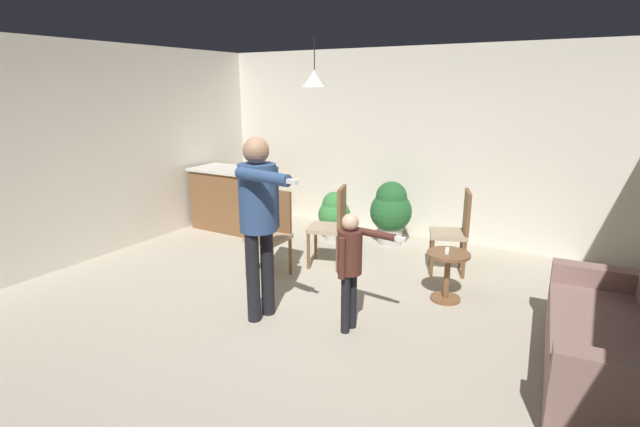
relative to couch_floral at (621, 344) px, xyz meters
name	(u,v)px	position (x,y,z in m)	size (l,w,h in m)	color
ground	(293,319)	(-2.65, -0.37, -0.33)	(7.68, 7.68, 0.00)	#B2A893
wall_back	(414,144)	(-2.65, 2.83, 1.02)	(6.40, 0.10, 2.70)	silver
wall_left	(72,155)	(-5.85, -0.37, 1.02)	(0.10, 6.40, 2.70)	silver
couch_floral	(621,344)	(0.00, 0.00, 0.00)	(1.01, 1.87, 1.00)	#8C6B60
kitchen_counter	(233,199)	(-5.10, 1.65, 0.15)	(1.26, 0.66, 0.95)	brown
side_table_by_couch	(447,270)	(-1.51, 0.79, 0.00)	(0.44, 0.44, 0.52)	brown
person_adult	(259,210)	(-2.92, -0.49, 0.74)	(0.81, 0.60, 1.73)	black
person_child	(351,260)	(-2.08, -0.28, 0.35)	(0.59, 0.32, 1.10)	black
dining_chair_by_counter	(455,229)	(-1.66, 1.59, 0.21)	(0.54, 0.54, 1.00)	brown
dining_chair_near_wall	(272,230)	(-3.47, 0.44, 0.21)	(0.42, 0.42, 1.00)	brown
dining_chair_centre_back	(332,223)	(-3.01, 1.05, 0.21)	(0.52, 0.52, 1.00)	brown
potted_plant_corner	(391,210)	(-2.72, 2.21, 0.16)	(0.58, 0.58, 0.89)	#B7B2AD
potted_plant_by_wall	(334,214)	(-3.49, 1.97, 0.06)	(0.46, 0.46, 0.71)	#B7B2AD
spare_remote_on_table	(447,251)	(-1.53, 0.79, 0.21)	(0.04, 0.13, 0.04)	white
ceiling_light_pendant	(314,78)	(-3.32, 1.15, 1.92)	(0.32, 0.32, 0.55)	silver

